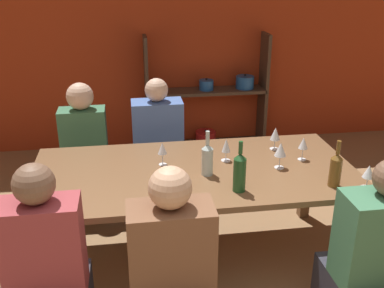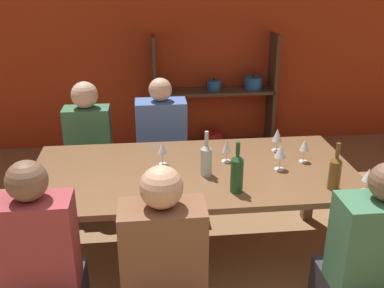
{
  "view_description": "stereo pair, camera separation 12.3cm",
  "coord_description": "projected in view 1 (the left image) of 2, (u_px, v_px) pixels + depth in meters",
  "views": [
    {
      "loc": [
        -0.34,
        -1.26,
        2.06
      ],
      "look_at": [
        0.09,
        1.59,
        0.88
      ],
      "focal_mm": 42.0,
      "sensor_mm": 36.0,
      "label": 1
    },
    {
      "loc": [
        -0.21,
        -1.28,
        2.06
      ],
      "look_at": [
        0.09,
        1.59,
        0.88
      ],
      "focal_mm": 42.0,
      "sensor_mm": 36.0,
      "label": 2
    }
  ],
  "objects": [
    {
      "name": "wine_glass_red_b",
      "position": [
        162.0,
        149.0,
        3.1
      ],
      "size": [
        0.06,
        0.06,
        0.17
      ],
      "color": "white",
      "rests_on": "dining_table"
    },
    {
      "name": "wall_back_red",
      "position": [
        154.0,
        29.0,
        4.97
      ],
      "size": [
        8.8,
        0.06,
        2.7
      ],
      "color": "#B23819",
      "rests_on": "ground_plane"
    },
    {
      "name": "wine_glass_empty_a",
      "position": [
        275.0,
        134.0,
        3.36
      ],
      "size": [
        0.07,
        0.07,
        0.18
      ],
      "color": "white",
      "rests_on": "dining_table"
    },
    {
      "name": "wine_glass_white_a",
      "position": [
        369.0,
        172.0,
        2.79
      ],
      "size": [
        0.07,
        0.07,
        0.16
      ],
      "color": "white",
      "rests_on": "dining_table"
    },
    {
      "name": "wine_bottle_amber",
      "position": [
        207.0,
        158.0,
        2.97
      ],
      "size": [
        0.08,
        0.08,
        0.31
      ],
      "color": "#B2C6C1",
      "rests_on": "dining_table"
    },
    {
      "name": "wine_glass_white_b",
      "position": [
        226.0,
        146.0,
        3.17
      ],
      "size": [
        0.07,
        0.07,
        0.17
      ],
      "color": "white",
      "rests_on": "dining_table"
    },
    {
      "name": "wine_glass_red_a",
      "position": [
        303.0,
        144.0,
        3.18
      ],
      "size": [
        0.07,
        0.07,
        0.17
      ],
      "color": "white",
      "rests_on": "dining_table"
    },
    {
      "name": "wine_bottle_dark",
      "position": [
        240.0,
        172.0,
        2.75
      ],
      "size": [
        0.08,
        0.08,
        0.33
      ],
      "color": "#1E4C23",
      "rests_on": "dining_table"
    },
    {
      "name": "person_far_b",
      "position": [
        159.0,
        162.0,
        3.94
      ],
      "size": [
        0.43,
        0.53,
        1.17
      ],
      "rotation": [
        0.0,
        0.0,
        3.14
      ],
      "color": "#2D2D38",
      "rests_on": "ground_plane"
    },
    {
      "name": "wine_bottle_green",
      "position": [
        336.0,
        169.0,
        2.81
      ],
      "size": [
        0.08,
        0.08,
        0.31
      ],
      "color": "brown",
      "rests_on": "dining_table"
    },
    {
      "name": "wine_glass_white_c",
      "position": [
        280.0,
        150.0,
        3.05
      ],
      "size": [
        0.08,
        0.08,
        0.19
      ],
      "color": "white",
      "rests_on": "dining_table"
    },
    {
      "name": "shelf_unit",
      "position": [
        207.0,
        109.0,
        5.2
      ],
      "size": [
        1.39,
        0.3,
        1.31
      ],
      "color": "#4C3828",
      "rests_on": "ground_plane"
    },
    {
      "name": "person_far_a",
      "position": [
        86.0,
        164.0,
        3.89
      ],
      "size": [
        0.38,
        0.48,
        1.14
      ],
      "rotation": [
        0.0,
        0.0,
        3.14
      ],
      "color": "#2D2D38",
      "rests_on": "ground_plane"
    },
    {
      "name": "dining_table",
      "position": [
        194.0,
        180.0,
        3.1
      ],
      "size": [
        2.21,
        1.07,
        0.73
      ],
      "color": "brown",
      "rests_on": "ground_plane"
    },
    {
      "name": "person_near_b",
      "position": [
        373.0,
        280.0,
        2.5
      ],
      "size": [
        0.45,
        0.57,
        1.14
      ],
      "color": "#2D2D38",
      "rests_on": "ground_plane"
    }
  ]
}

